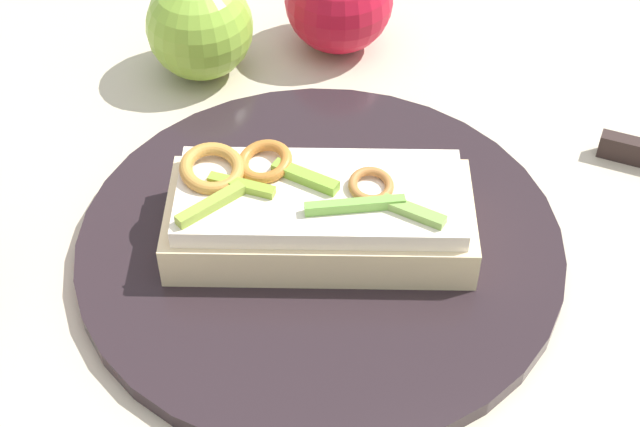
{
  "coord_description": "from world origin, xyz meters",
  "views": [
    {
      "loc": [
        -0.38,
        0.09,
        0.42
      ],
      "look_at": [
        0.0,
        0.0,
        0.03
      ],
      "focal_mm": 53.43,
      "sensor_mm": 36.0,
      "label": 1
    }
  ],
  "objects": [
    {
      "name": "plate",
      "position": [
        0.0,
        0.0,
        0.01
      ],
      "size": [
        0.29,
        0.29,
        0.01
      ],
      "primitive_type": "cylinder",
      "color": "black",
      "rests_on": "ground_plane"
    },
    {
      "name": "sandwich",
      "position": [
        0.0,
        0.0,
        0.03
      ],
      "size": [
        0.12,
        0.19,
        0.05
      ],
      "rotation": [
        0.0,
        0.0,
        4.45
      ],
      "color": "beige",
      "rests_on": "plate"
    },
    {
      "name": "apple_3",
      "position": [
        0.19,
        0.04,
        0.04
      ],
      "size": [
        0.08,
        0.08,
        0.08
      ],
      "primitive_type": "sphere",
      "rotation": [
        0.0,
        0.0,
        1.49
      ],
      "color": "#86B437",
      "rests_on": "ground_plane"
    },
    {
      "name": "ground_plane",
      "position": [
        0.0,
        0.0,
        0.0
      ],
      "size": [
        2.0,
        2.0,
        0.0
      ],
      "primitive_type": "plane",
      "color": "#C0B298",
      "rests_on": "ground"
    }
  ]
}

